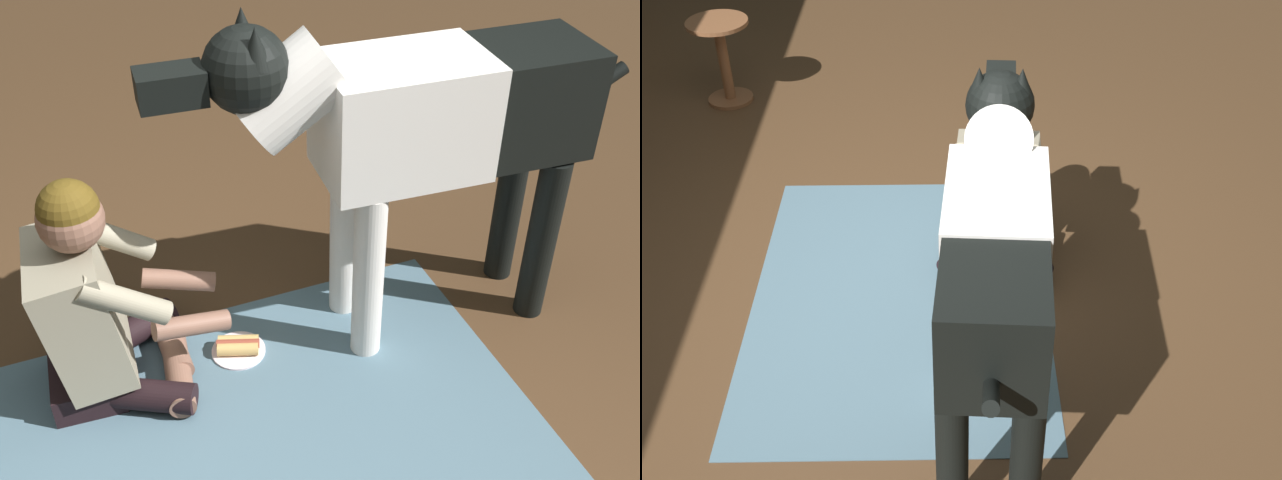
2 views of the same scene
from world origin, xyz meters
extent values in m
plane|color=#4D341F|center=(0.00, 0.00, 0.00)|extent=(14.78, 14.78, 0.00)
cube|color=slate|center=(-0.20, 0.00, 0.00)|extent=(1.94, 1.40, 0.01)
cube|color=black|center=(0.26, -0.49, 0.06)|extent=(0.26, 0.36, 0.12)
cylinder|color=black|center=(0.09, -0.63, 0.07)|extent=(0.41, 0.25, 0.11)
cylinder|color=#855B49|center=(-0.06, -0.55, 0.06)|extent=(0.10, 0.36, 0.09)
cylinder|color=black|center=(0.11, -0.32, 0.07)|extent=(0.40, 0.29, 0.11)
cylinder|color=#855B49|center=(-0.05, -0.38, 0.06)|extent=(0.14, 0.37, 0.09)
cube|color=gray|center=(0.22, -0.48, 0.36)|extent=(0.31, 0.42, 0.51)
cylinder|color=gray|center=(0.07, -0.65, 0.50)|extent=(0.30, 0.10, 0.24)
cylinder|color=#855B49|center=(-0.13, -0.59, 0.30)|extent=(0.28, 0.13, 0.12)
cylinder|color=gray|center=(0.09, -0.30, 0.50)|extent=(0.30, 0.10, 0.24)
cylinder|color=#855B49|center=(-0.11, -0.34, 0.30)|extent=(0.27, 0.09, 0.12)
sphere|color=#855B49|center=(0.19, -0.48, 0.72)|extent=(0.21, 0.21, 0.21)
sphere|color=#564014|center=(0.19, -0.48, 0.76)|extent=(0.19, 0.19, 0.19)
cylinder|color=white|center=(-0.74, -0.29, 0.35)|extent=(0.11, 0.11, 0.69)
cylinder|color=white|center=(-0.76, -0.54, 0.35)|extent=(0.11, 0.11, 0.69)
cylinder|color=black|center=(-1.44, -0.25, 0.35)|extent=(0.11, 0.11, 0.69)
cylinder|color=black|center=(-1.45, -0.50, 0.35)|extent=(0.11, 0.11, 0.69)
cube|color=white|center=(-0.90, -0.41, 0.89)|extent=(0.57, 0.39, 0.40)
cube|color=black|center=(-1.32, -0.38, 0.89)|extent=(0.50, 0.37, 0.38)
cylinder|color=white|center=(-0.51, -0.43, 1.04)|extent=(0.42, 0.28, 0.38)
sphere|color=black|center=(-0.38, -0.44, 1.13)|extent=(0.27, 0.27, 0.27)
cube|color=black|center=(-0.16, -0.46, 1.11)|extent=(0.21, 0.13, 0.11)
cone|color=black|center=(-0.39, -0.36, 1.23)|extent=(0.10, 0.10, 0.12)
cone|color=black|center=(-0.40, -0.52, 1.23)|extent=(0.10, 0.10, 0.12)
cylinder|color=black|center=(-1.57, -0.36, 0.85)|extent=(0.36, 0.07, 0.23)
cylinder|color=white|center=(-0.29, -0.45, 0.01)|extent=(0.20, 0.20, 0.01)
cylinder|color=tan|center=(-0.30, -0.47, 0.04)|extent=(0.16, 0.10, 0.05)
cylinder|color=tan|center=(-0.28, -0.43, 0.04)|extent=(0.16, 0.10, 0.05)
cylinder|color=#9E4431|center=(-0.29, -0.45, 0.04)|extent=(0.16, 0.09, 0.04)
cylinder|color=brown|center=(1.83, 1.23, 0.27)|extent=(0.07, 0.07, 0.54)
cylinder|color=brown|center=(1.83, 1.23, 0.01)|extent=(0.30, 0.30, 0.02)
cylinder|color=brown|center=(1.83, 1.23, 0.55)|extent=(0.39, 0.39, 0.02)
camera|label=1|loc=(0.22, 1.62, 2.11)|focal=44.05mm
camera|label=2|loc=(-3.20, -0.25, 2.64)|focal=46.35mm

